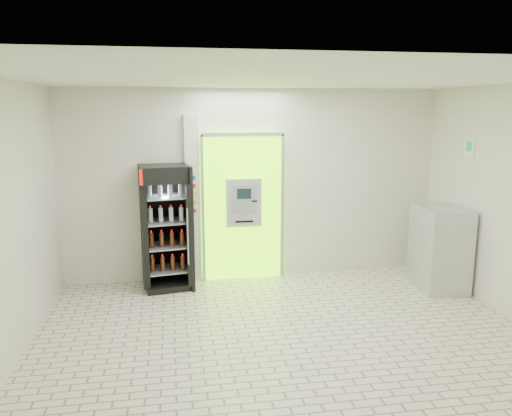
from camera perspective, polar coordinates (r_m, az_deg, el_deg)
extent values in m
plane|color=beige|center=(6.03, 3.88, -15.22)|extent=(6.00, 6.00, 0.00)
plane|color=silver|center=(7.93, -0.19, 2.69)|extent=(6.00, 0.00, 6.00)
plane|color=silver|center=(3.25, 14.77, -10.54)|extent=(6.00, 0.00, 6.00)
plane|color=silver|center=(5.63, -27.09, -2.14)|extent=(0.00, 5.00, 5.00)
plane|color=white|center=(5.40, 4.32, 14.58)|extent=(6.00, 6.00, 0.00)
cube|color=#7BFF00|center=(7.89, -1.54, 0.06)|extent=(1.20, 0.12, 2.30)
cube|color=gray|center=(7.68, -1.51, 8.40)|extent=(1.28, 0.04, 0.06)
cube|color=gray|center=(7.76, -6.07, -0.19)|extent=(0.04, 0.04, 2.30)
cube|color=gray|center=(7.94, 3.04, 0.11)|extent=(0.04, 0.04, 2.30)
cube|color=black|center=(8.01, -0.75, -4.56)|extent=(0.62, 0.01, 0.67)
cube|color=black|center=(7.68, -4.04, 5.98)|extent=(0.22, 0.01, 0.18)
cube|color=#B2B5BA|center=(7.77, -1.43, 0.63)|extent=(0.55, 0.12, 0.75)
cube|color=black|center=(7.68, -1.37, 1.64)|extent=(0.22, 0.01, 0.16)
cube|color=gray|center=(7.73, -1.36, -0.41)|extent=(0.16, 0.01, 0.12)
cube|color=black|center=(7.72, -0.19, 0.80)|extent=(0.09, 0.01, 0.02)
cube|color=black|center=(7.76, -1.35, -1.56)|extent=(0.28, 0.01, 0.03)
cube|color=silver|center=(7.82, -7.24, 0.98)|extent=(0.22, 0.10, 2.60)
cube|color=#193FB2|center=(7.71, -7.28, 3.47)|extent=(0.09, 0.01, 0.06)
cube|color=red|center=(7.73, -7.26, 2.51)|extent=(0.09, 0.01, 0.06)
cube|color=yellow|center=(7.75, -7.24, 1.56)|extent=(0.09, 0.01, 0.06)
cube|color=orange|center=(7.77, -7.21, 0.62)|extent=(0.09, 0.01, 0.06)
cube|color=red|center=(7.79, -7.19, -0.32)|extent=(0.09, 0.01, 0.06)
cube|color=black|center=(7.61, -10.20, -2.19)|extent=(0.79, 0.74, 1.87)
cube|color=black|center=(7.90, -10.19, -1.70)|extent=(0.70, 0.16, 1.87)
cube|color=red|center=(7.15, -10.44, 3.58)|extent=(0.68, 0.11, 0.22)
cube|color=white|center=(7.15, -10.44, 3.58)|extent=(0.39, 0.07, 0.07)
cube|color=black|center=(7.86, -9.97, -8.50)|extent=(0.79, 0.74, 0.09)
cylinder|color=gray|center=(7.30, -7.80, -3.29)|extent=(0.03, 0.03, 0.84)
cube|color=gray|center=(7.79, -10.03, -6.88)|extent=(0.67, 0.63, 0.02)
cube|color=gray|center=(7.68, -10.12, -4.23)|extent=(0.67, 0.63, 0.02)
cube|color=gray|center=(7.59, -10.22, -1.50)|extent=(0.67, 0.63, 0.02)
cube|color=gray|center=(7.52, -10.32, 1.28)|extent=(0.67, 0.63, 0.02)
cube|color=#B2B5BA|center=(8.07, 20.24, -4.23)|extent=(0.71, 0.99, 1.25)
cube|color=gray|center=(7.90, 18.29, -3.95)|extent=(0.09, 0.91, 0.01)
cube|color=white|center=(7.92, 23.23, 6.28)|extent=(0.02, 0.22, 0.26)
cube|color=#0D9743|center=(7.91, 23.17, 6.50)|extent=(0.00, 0.14, 0.14)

